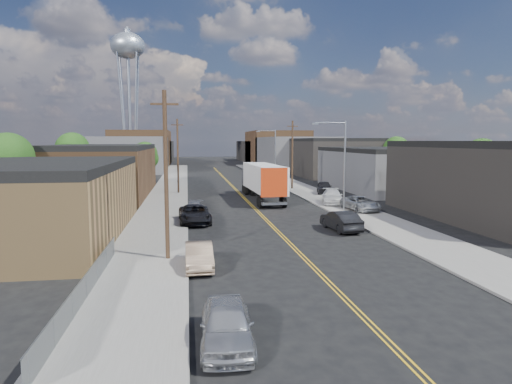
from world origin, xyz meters
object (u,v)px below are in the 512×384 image
object	(u,v)px
car_right_lot_b	(332,197)
car_right_oncoming	(341,221)
water_tower	(128,51)
car_left_b	(199,256)
car_ahead_truck	(259,188)
car_right_lot_c	(324,187)
car_right_lot_a	(361,203)
car_left_a	(227,324)
car_left_d	(194,209)
semi_truck	(262,179)
car_left_c	(195,214)

from	to	relation	value
car_right_lot_b	car_right_oncoming	bearing A→B (deg)	-91.57
water_tower	car_right_oncoming	distance (m)	101.16
car_left_b	car_ahead_truck	bearing A→B (deg)	75.16
car_right_lot_c	car_ahead_truck	bearing A→B (deg)	-177.62
car_left_b	car_right_lot_b	distance (m)	28.12
car_right_oncoming	car_right_lot_a	world-z (taller)	car_right_oncoming
car_left_a	car_ahead_truck	bearing A→B (deg)	82.54
car_ahead_truck	car_left_d	bearing A→B (deg)	-115.64
car_right_lot_b	car_ahead_truck	xyz separation A→B (m)	(-6.47, 11.35, -0.10)
semi_truck	car_right_lot_b	distance (m)	9.26
car_left_c	car_ahead_truck	size ratio (longest dim) A/B	0.97
car_left_b	car_left_a	bearing A→B (deg)	-86.48
car_left_d	car_right_oncoming	size ratio (longest dim) A/B	0.91
car_left_a	car_right_lot_b	size ratio (longest dim) A/B	0.86
car_left_a	car_left_d	bearing A→B (deg)	94.34
semi_truck	car_ahead_truck	world-z (taller)	semi_truck
car_right_oncoming	car_right_lot_b	distance (m)	14.90
car_left_b	car_right_lot_b	world-z (taller)	car_right_lot_b
car_right_lot_c	car_left_a	bearing A→B (deg)	-97.39
car_left_c	car_right_lot_a	size ratio (longest dim) A/B	1.10
car_right_lot_a	car_right_lot_c	world-z (taller)	car_right_lot_c
semi_truck	car_left_c	world-z (taller)	semi_truck
car_right_lot_b	water_tower	bearing A→B (deg)	125.41
water_tower	car_left_c	xyz separation A→B (m)	(15.60, -87.76, -29.86)
car_left_b	car_right_lot_c	size ratio (longest dim) A/B	0.91
car_left_b	car_right_oncoming	size ratio (longest dim) A/B	0.88
water_tower	car_left_c	size ratio (longest dim) A/B	6.48
car_right_oncoming	car_ahead_truck	distance (m)	25.83
car_left_b	car_ahead_truck	size ratio (longest dim) A/B	0.73
car_right_lot_c	water_tower	bearing A→B (deg)	129.43
car_left_c	car_right_lot_a	distance (m)	17.04
car_right_lot_a	car_right_oncoming	bearing A→B (deg)	-126.43
car_left_c	car_ahead_truck	world-z (taller)	car_ahead_truck
car_right_oncoming	car_right_lot_a	distance (m)	10.39
water_tower	car_ahead_truck	world-z (taller)	water_tower
car_right_oncoming	car_right_lot_b	bearing A→B (deg)	-110.52
semi_truck	car_ahead_truck	bearing A→B (deg)	81.85
car_ahead_truck	car_left_c	bearing A→B (deg)	-110.70
semi_truck	car_ahead_truck	xyz separation A→B (m)	(0.59, 5.56, -1.65)
water_tower	car_right_lot_a	size ratio (longest dim) A/B	7.12
car_ahead_truck	car_left_b	bearing A→B (deg)	-101.70
water_tower	car_right_lot_a	bearing A→B (deg)	-69.00
car_right_lot_b	car_right_lot_c	bearing A→B (deg)	91.94
car_left_b	car_left_d	size ratio (longest dim) A/B	0.96
car_left_b	car_right_lot_b	size ratio (longest dim) A/B	0.81
car_ahead_truck	car_right_oncoming	bearing A→B (deg)	-81.84
semi_truck	car_left_a	xyz separation A→B (m)	(-7.61, -39.20, -1.70)
car_left_d	car_right_lot_c	size ratio (longest dim) A/B	0.94
car_left_d	car_left_a	bearing A→B (deg)	-81.49
car_left_d	car_right_oncoming	world-z (taller)	car_right_oncoming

